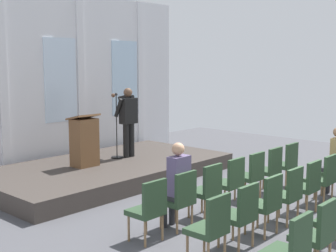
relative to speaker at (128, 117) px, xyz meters
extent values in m
plane|color=#4C4C51|center=(-0.78, -4.50, -1.32)|extent=(15.99, 15.99, 0.00)
cube|color=silver|center=(-0.78, 1.65, 0.85)|extent=(8.04, 0.10, 4.35)
cube|color=silver|center=(-2.30, 1.60, 0.85)|extent=(0.20, 0.08, 4.35)
cube|color=silver|center=(-0.78, 1.59, 0.87)|extent=(0.93, 0.04, 2.07)
cube|color=silver|center=(-0.16, 1.60, 0.85)|extent=(0.20, 0.08, 4.35)
cube|color=silver|center=(1.37, 1.59, 0.87)|extent=(0.93, 0.04, 2.07)
cube|color=silver|center=(1.98, 1.60, 0.85)|extent=(0.20, 0.08, 4.35)
cube|color=#3F3833|center=(-0.78, -0.14, -1.14)|extent=(5.64, 2.99, 0.36)
cylinder|color=black|center=(-0.09, -0.02, -0.56)|extent=(0.14, 0.14, 0.81)
cylinder|color=black|center=(0.09, -0.02, -0.56)|extent=(0.14, 0.14, 0.81)
cube|color=black|center=(0.00, -0.02, 0.15)|extent=(0.42, 0.22, 0.61)
cube|color=maroon|center=(0.00, 0.10, 0.23)|extent=(0.06, 0.01, 0.37)
sphere|color=brown|center=(0.00, -0.01, 0.59)|extent=(0.21, 0.21, 0.21)
cylinder|color=black|center=(-0.24, 0.06, 0.24)|extent=(0.09, 0.28, 0.45)
cylinder|color=black|center=(0.15, 0.11, 0.45)|extent=(0.15, 0.36, 0.15)
cylinder|color=black|center=(0.10, 0.25, 0.47)|extent=(0.11, 0.34, 0.15)
sphere|color=brown|center=(-0.01, 0.51, 0.50)|extent=(0.10, 0.10, 0.10)
cylinder|color=black|center=(-0.27, 0.10, -0.95)|extent=(0.28, 0.28, 0.03)
cylinder|color=black|center=(-0.27, 0.10, -0.21)|extent=(0.02, 0.02, 1.45)
sphere|color=#262626|center=(-0.27, 0.10, 0.56)|extent=(0.07, 0.07, 0.07)
cube|color=brown|center=(-1.34, -0.04, -0.44)|extent=(0.52, 0.40, 1.05)
cube|color=brown|center=(-1.34, -0.02, 0.13)|extent=(0.60, 0.48, 0.14)
cylinder|color=olive|center=(-2.67, -3.26, -1.12)|extent=(0.04, 0.04, 0.40)
cylinder|color=olive|center=(-3.03, -3.26, -1.12)|extent=(0.04, 0.04, 0.40)
cylinder|color=olive|center=(-2.67, -3.60, -1.12)|extent=(0.04, 0.04, 0.40)
cylinder|color=olive|center=(-3.03, -3.60, -1.12)|extent=(0.04, 0.04, 0.40)
cube|color=#2D472D|center=(-2.85, -3.43, -0.88)|extent=(0.46, 0.44, 0.08)
cube|color=#2D472D|center=(-2.85, -3.62, -0.61)|extent=(0.46, 0.06, 0.46)
cylinder|color=olive|center=(-1.98, -3.26, -1.12)|extent=(0.04, 0.04, 0.40)
cylinder|color=olive|center=(-2.34, -3.26, -1.12)|extent=(0.04, 0.04, 0.40)
cylinder|color=olive|center=(-1.98, -3.60, -1.12)|extent=(0.04, 0.04, 0.40)
cylinder|color=olive|center=(-2.34, -3.60, -1.12)|extent=(0.04, 0.04, 0.40)
cube|color=#2D472D|center=(-2.16, -3.43, -0.88)|extent=(0.46, 0.44, 0.08)
cube|color=#2D472D|center=(-2.16, -3.62, -0.61)|extent=(0.46, 0.06, 0.46)
cylinder|color=#2D2D33|center=(-2.25, -3.25, -1.10)|extent=(0.10, 0.10, 0.44)
cylinder|color=#2D2D33|center=(-2.07, -3.25, -1.10)|extent=(0.10, 0.10, 0.44)
cube|color=#2D2D33|center=(-2.16, -3.37, -0.82)|extent=(0.34, 0.36, 0.12)
cube|color=#594C72|center=(-2.16, -3.48, -0.45)|extent=(0.36, 0.20, 0.62)
sphere|color=tan|center=(-2.16, -3.46, -0.04)|extent=(0.20, 0.20, 0.20)
cylinder|color=olive|center=(-1.29, -3.26, -1.12)|extent=(0.04, 0.04, 0.40)
cylinder|color=olive|center=(-1.65, -3.26, -1.12)|extent=(0.04, 0.04, 0.40)
cylinder|color=olive|center=(-1.29, -3.60, -1.12)|extent=(0.04, 0.04, 0.40)
cylinder|color=olive|center=(-1.65, -3.60, -1.12)|extent=(0.04, 0.04, 0.40)
cube|color=#2D472D|center=(-1.47, -3.43, -0.88)|extent=(0.46, 0.44, 0.08)
cube|color=#2D472D|center=(-1.47, -3.62, -0.61)|extent=(0.46, 0.06, 0.46)
cylinder|color=olive|center=(-0.60, -3.26, -1.12)|extent=(0.04, 0.04, 0.40)
cylinder|color=olive|center=(-0.96, -3.26, -1.12)|extent=(0.04, 0.04, 0.40)
cylinder|color=olive|center=(-0.60, -3.60, -1.12)|extent=(0.04, 0.04, 0.40)
cylinder|color=olive|center=(-0.96, -3.60, -1.12)|extent=(0.04, 0.04, 0.40)
cube|color=#2D472D|center=(-0.78, -3.43, -0.88)|extent=(0.46, 0.44, 0.08)
cube|color=#2D472D|center=(-0.78, -3.62, -0.61)|extent=(0.46, 0.06, 0.46)
cylinder|color=olive|center=(0.10, -3.26, -1.12)|extent=(0.04, 0.04, 0.40)
cylinder|color=olive|center=(-0.26, -3.26, -1.12)|extent=(0.04, 0.04, 0.40)
cylinder|color=olive|center=(0.10, -3.60, -1.12)|extent=(0.04, 0.04, 0.40)
cylinder|color=olive|center=(-0.26, -3.60, -1.12)|extent=(0.04, 0.04, 0.40)
cube|color=#2D472D|center=(-0.08, -3.43, -0.88)|extent=(0.46, 0.44, 0.08)
cube|color=#2D472D|center=(-0.08, -3.62, -0.61)|extent=(0.46, 0.06, 0.46)
cylinder|color=olive|center=(0.79, -3.26, -1.12)|extent=(0.04, 0.04, 0.40)
cylinder|color=olive|center=(0.43, -3.26, -1.12)|extent=(0.04, 0.04, 0.40)
cylinder|color=olive|center=(0.79, -3.60, -1.12)|extent=(0.04, 0.04, 0.40)
cylinder|color=olive|center=(0.43, -3.60, -1.12)|extent=(0.04, 0.04, 0.40)
cube|color=#2D472D|center=(0.61, -3.43, -0.88)|extent=(0.46, 0.44, 0.08)
cube|color=#2D472D|center=(0.61, -3.62, -0.61)|extent=(0.46, 0.06, 0.46)
cylinder|color=olive|center=(1.48, -3.26, -1.12)|extent=(0.04, 0.04, 0.40)
cylinder|color=olive|center=(1.12, -3.26, -1.12)|extent=(0.04, 0.04, 0.40)
cylinder|color=olive|center=(1.48, -3.60, -1.12)|extent=(0.04, 0.04, 0.40)
cylinder|color=olive|center=(1.12, -3.60, -1.12)|extent=(0.04, 0.04, 0.40)
cube|color=#2D472D|center=(1.30, -3.43, -0.88)|extent=(0.46, 0.44, 0.08)
cube|color=#2D472D|center=(1.30, -3.62, -0.61)|extent=(0.46, 0.06, 0.46)
cylinder|color=olive|center=(-2.67, -4.38, -1.12)|extent=(0.04, 0.04, 0.40)
cylinder|color=olive|center=(-3.03, -4.38, -1.12)|extent=(0.04, 0.04, 0.40)
cylinder|color=olive|center=(-2.67, -4.72, -1.12)|extent=(0.04, 0.04, 0.40)
cube|color=#2D472D|center=(-2.85, -4.55, -0.88)|extent=(0.46, 0.44, 0.08)
cube|color=#2D472D|center=(-2.85, -4.74, -0.61)|extent=(0.46, 0.06, 0.46)
cylinder|color=olive|center=(-1.98, -4.38, -1.12)|extent=(0.04, 0.04, 0.40)
cylinder|color=olive|center=(-2.34, -4.38, -1.12)|extent=(0.04, 0.04, 0.40)
cylinder|color=olive|center=(-1.98, -4.72, -1.12)|extent=(0.04, 0.04, 0.40)
cylinder|color=olive|center=(-2.34, -4.72, -1.12)|extent=(0.04, 0.04, 0.40)
cube|color=#2D472D|center=(-2.16, -4.55, -0.88)|extent=(0.46, 0.44, 0.08)
cube|color=#2D472D|center=(-2.16, -4.74, -0.61)|extent=(0.46, 0.06, 0.46)
cylinder|color=olive|center=(-1.29, -4.38, -1.12)|extent=(0.04, 0.04, 0.40)
cylinder|color=olive|center=(-1.65, -4.38, -1.12)|extent=(0.04, 0.04, 0.40)
cylinder|color=olive|center=(-1.29, -4.72, -1.12)|extent=(0.04, 0.04, 0.40)
cylinder|color=olive|center=(-1.65, -4.72, -1.12)|extent=(0.04, 0.04, 0.40)
cube|color=#2D472D|center=(-1.47, -4.55, -0.88)|extent=(0.46, 0.44, 0.08)
cube|color=#2D472D|center=(-1.47, -4.74, -0.61)|extent=(0.46, 0.06, 0.46)
cylinder|color=olive|center=(-0.60, -4.38, -1.12)|extent=(0.04, 0.04, 0.40)
cylinder|color=olive|center=(-0.96, -4.38, -1.12)|extent=(0.04, 0.04, 0.40)
cylinder|color=olive|center=(-0.60, -4.72, -1.12)|extent=(0.04, 0.04, 0.40)
cylinder|color=olive|center=(-0.96, -4.72, -1.12)|extent=(0.04, 0.04, 0.40)
cube|color=#2D472D|center=(-0.78, -4.55, -0.88)|extent=(0.46, 0.44, 0.08)
cube|color=#2D472D|center=(-0.78, -4.74, -0.61)|extent=(0.46, 0.06, 0.46)
cylinder|color=olive|center=(0.10, -4.38, -1.12)|extent=(0.04, 0.04, 0.40)
cylinder|color=olive|center=(-0.26, -4.38, -1.12)|extent=(0.04, 0.04, 0.40)
cylinder|color=olive|center=(0.10, -4.72, -1.12)|extent=(0.04, 0.04, 0.40)
cylinder|color=olive|center=(-0.26, -4.72, -1.12)|extent=(0.04, 0.04, 0.40)
cube|color=#2D472D|center=(-0.08, -4.55, -0.88)|extent=(0.46, 0.44, 0.08)
cube|color=#2D472D|center=(-0.08, -4.74, -0.61)|extent=(0.46, 0.06, 0.46)
cylinder|color=olive|center=(0.79, -4.38, -1.12)|extent=(0.04, 0.04, 0.40)
cylinder|color=olive|center=(0.43, -4.38, -1.12)|extent=(0.04, 0.04, 0.40)
cylinder|color=olive|center=(0.79, -4.72, -1.12)|extent=(0.04, 0.04, 0.40)
cylinder|color=olive|center=(0.43, -4.72, -1.12)|extent=(0.04, 0.04, 0.40)
cube|color=#2D472D|center=(0.61, -4.55, -0.88)|extent=(0.46, 0.44, 0.08)
cube|color=#2D472D|center=(0.61, -4.74, -0.61)|extent=(0.46, 0.06, 0.46)
cylinder|color=olive|center=(1.48, -4.38, -1.12)|extent=(0.04, 0.04, 0.40)
cylinder|color=olive|center=(1.12, -4.38, -1.12)|extent=(0.04, 0.04, 0.40)
cube|color=#2D472D|center=(1.30, -4.55, -0.88)|extent=(0.46, 0.44, 0.08)
cylinder|color=#2D2D33|center=(1.21, -4.37, -1.10)|extent=(0.10, 0.10, 0.44)
cylinder|color=#2D2D33|center=(1.39, -4.37, -1.10)|extent=(0.10, 0.10, 0.44)
cube|color=#2D2D33|center=(1.30, -4.49, -0.82)|extent=(0.34, 0.36, 0.12)
cube|color=#2D472D|center=(-2.85, -5.86, -0.61)|extent=(0.46, 0.06, 0.46)
cylinder|color=olive|center=(-1.98, -5.50, -1.12)|extent=(0.04, 0.04, 0.40)
cube|color=#2D472D|center=(-2.16, -5.67, -0.88)|extent=(0.46, 0.44, 0.08)
cube|color=#2D472D|center=(-2.16, -5.86, -0.61)|extent=(0.46, 0.06, 0.46)
cylinder|color=olive|center=(-1.29, -5.50, -1.12)|extent=(0.04, 0.04, 0.40)
cylinder|color=olive|center=(-1.65, -5.50, -1.12)|extent=(0.04, 0.04, 0.40)
cube|color=#2D472D|center=(-1.47, -5.67, -0.88)|extent=(0.46, 0.44, 0.08)
cylinder|color=olive|center=(-0.96, -5.50, -1.12)|extent=(0.04, 0.04, 0.40)
camera|label=1|loc=(-7.43, -8.02, 1.27)|focal=49.03mm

